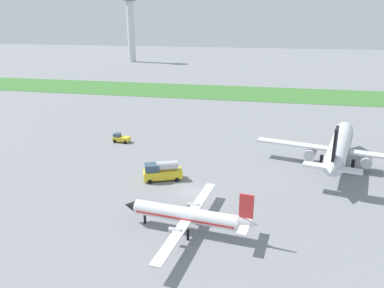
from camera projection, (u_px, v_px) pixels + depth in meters
ground_plane at (193, 192)px, 59.94m from camera, size 600.00×600.00×0.00m
grass_taxiway_strip at (241, 93)px, 137.94m from camera, size 360.00×28.00×0.08m
airplane_foreground_turboprop at (188, 215)px, 48.29m from camera, size 18.32×21.35×6.40m
airplane_midfield_jet at (339, 147)px, 68.79m from camera, size 29.91×29.53×10.70m
fuel_truck_near_gate at (162, 171)px, 64.01m from camera, size 6.92×4.69×3.29m
pushback_tug_midfield at (121, 138)px, 83.64m from camera, size 3.71×2.25×1.95m
control_tower at (131, 23)px, 227.69m from camera, size 8.00×8.00×39.58m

